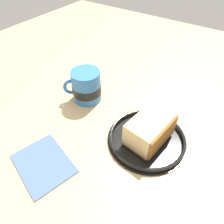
{
  "coord_description": "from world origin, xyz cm",
  "views": [
    {
      "loc": [
        -17.63,
        27.88,
        38.98
      ],
      "look_at": [
        3.1,
        -2.47,
        3.0
      ],
      "focal_mm": 32.17,
      "sensor_mm": 36.0,
      "label": 1
    }
  ],
  "objects_px": {
    "folded_napkin": "(43,163)",
    "tea_mug": "(86,86)",
    "small_plate": "(147,138)",
    "teaspoon": "(160,90)",
    "cake_slice": "(150,130)"
  },
  "relations": [
    {
      "from": "small_plate",
      "to": "folded_napkin",
      "type": "relative_size",
      "value": 1.43
    },
    {
      "from": "tea_mug",
      "to": "folded_napkin",
      "type": "xyz_separation_m",
      "value": [
        -0.06,
        0.23,
        -0.04
      ]
    },
    {
      "from": "teaspoon",
      "to": "folded_napkin",
      "type": "xyz_separation_m",
      "value": [
        0.1,
        0.38,
        -0.0
      ]
    },
    {
      "from": "small_plate",
      "to": "tea_mug",
      "type": "xyz_separation_m",
      "value": [
        0.22,
        -0.04,
        0.04
      ]
    },
    {
      "from": "small_plate",
      "to": "folded_napkin",
      "type": "bearing_deg",
      "value": 49.89
    },
    {
      "from": "cake_slice",
      "to": "teaspoon",
      "type": "xyz_separation_m",
      "value": [
        0.06,
        -0.2,
        -0.04
      ]
    },
    {
      "from": "small_plate",
      "to": "cake_slice",
      "type": "xyz_separation_m",
      "value": [
        -0.0,
        0.0,
        0.03
      ]
    },
    {
      "from": "small_plate",
      "to": "tea_mug",
      "type": "distance_m",
      "value": 0.23
    },
    {
      "from": "small_plate",
      "to": "cake_slice",
      "type": "relative_size",
      "value": 1.64
    },
    {
      "from": "folded_napkin",
      "to": "tea_mug",
      "type": "bearing_deg",
      "value": -74.78
    },
    {
      "from": "tea_mug",
      "to": "cake_slice",
      "type": "bearing_deg",
      "value": 169.41
    },
    {
      "from": "folded_napkin",
      "to": "small_plate",
      "type": "bearing_deg",
      "value": -130.11
    },
    {
      "from": "cake_slice",
      "to": "small_plate",
      "type": "bearing_deg",
      "value": -7.35
    },
    {
      "from": "teaspoon",
      "to": "tea_mug",
      "type": "bearing_deg",
      "value": 43.66
    },
    {
      "from": "teaspoon",
      "to": "folded_napkin",
      "type": "bearing_deg",
      "value": 75.22
    }
  ]
}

